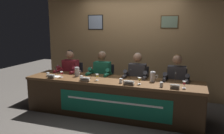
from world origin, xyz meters
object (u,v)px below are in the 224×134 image
water_cup_center_right (121,81)px  nameplate_far_right (175,87)px  microphone_center_right (129,77)px  microphone_far_left (56,72)px  chair_far_left (73,82)px  nameplate_center_left (85,79)px  nameplate_center_right (129,83)px  panelist_center_left (101,75)px  chair_center_left (104,84)px  water_cup_center_left (81,78)px  panelist_far_right (176,80)px  juice_glass_center_right (139,80)px  panelist_far_left (69,72)px  chair_center_right (138,87)px  water_cup_far_right (161,85)px  conference_table (110,92)px  microphone_center_left (90,75)px  water_pitcher_left_side (77,72)px  panelist_center_right (136,77)px  water_cup_far_left (48,75)px  chair_far_right (176,91)px  juice_glass_far_right (184,83)px  document_stack_far_left (55,77)px  juice_glass_center_left (97,76)px  microphone_far_right (175,81)px  water_pitcher_right_side (153,77)px  juice_glass_far_left (62,73)px  nameplate_far_left (51,76)px

water_cup_center_right → nameplate_far_right: water_cup_center_right is taller
microphone_center_right → microphone_far_left: bearing=-177.7°
chair_far_left → nameplate_center_left: bearing=-50.3°
nameplate_center_right → panelist_center_left: bearing=139.1°
chair_center_left → water_cup_center_left: size_ratio=10.63×
panelist_far_right → juice_glass_center_right: bearing=-135.7°
panelist_far_left → panelist_center_left: size_ratio=1.00×
chair_center_right → water_cup_far_right: size_ratio=10.63×
conference_table → nameplate_center_right: nameplate_center_right is taller
microphone_center_left → nameplate_center_left: bearing=-87.2°
chair_center_left → panelist_far_right: bearing=-7.0°
microphone_far_left → nameplate_center_left: bearing=-16.8°
panelist_far_left → water_cup_far_right: size_ratio=14.48×
water_pitcher_left_side → microphone_center_left: bearing=-16.9°
microphone_far_left → water_pitcher_left_side: bearing=14.1°
chair_center_left → panelist_center_right: panelist_center_right is taller
panelist_center_left → water_cup_far_right: 1.56m
water_cup_far_left → juice_glass_center_right: (1.97, 0.02, 0.05)m
chair_far_right → juice_glass_far_right: 0.91m
conference_table → water_pitcher_left_side: bearing=169.7°
conference_table → document_stack_far_left: document_stack_far_left is taller
juice_glass_far_right → microphone_center_left: bearing=176.1°
microphone_far_left → chair_center_left: size_ratio=0.24×
juice_glass_center_left → microphone_far_right: microphone_far_right is taller
water_cup_far_right → water_pitcher_left_side: size_ratio=0.40×
panelist_center_right → water_pitcher_right_side: 0.52m
juice_glass_center_left → water_cup_far_right: bearing=-3.0°
juice_glass_far_left → juice_glass_far_right: bearing=-0.4°
microphone_far_right → document_stack_far_left: bearing=-176.8°
chair_center_right → water_pitcher_right_side: (0.39, -0.52, 0.39)m
microphone_far_left → chair_center_left: 1.16m
nameplate_center_left → microphone_far_right: (1.67, 0.27, 0.03)m
chair_far_left → nameplate_far_right: 2.65m
chair_center_left → nameplate_center_right: chair_center_left is taller
panelist_far_left → microphone_far_left: size_ratio=5.69×
juice_glass_center_left → juice_glass_center_right: (0.85, -0.01, 0.00)m
conference_table → chair_far_right: chair_far_right is taller
juice_glass_center_right → water_pitcher_left_side: water_pitcher_left_side is taller
nameplate_center_left → nameplate_far_right: bearing=0.9°
nameplate_far_right → water_cup_far_right: size_ratio=1.80×
juice_glass_far_right → nameplate_center_left: bearing=-175.8°
panelist_center_left → microphone_center_left: 0.49m
conference_table → panelist_far_right: 1.34m
microphone_center_right → document_stack_far_left: size_ratio=0.97×
nameplate_center_right → panelist_far_right: panelist_far_right is taller
water_cup_center_left → chair_far_right: size_ratio=0.09×
juice_glass_far_left → water_pitcher_right_side: (1.85, 0.27, 0.01)m
chair_center_right → water_cup_center_right: 0.91m
nameplate_far_left → water_cup_center_left: size_ratio=1.87×
document_stack_far_left → nameplate_far_right: bearing=-2.5°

